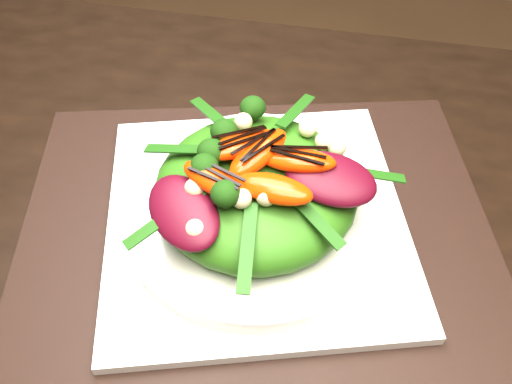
% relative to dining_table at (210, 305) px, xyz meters
% --- Properties ---
extents(dining_table, '(1.60, 0.90, 0.75)m').
position_rel_dining_table_xyz_m(dining_table, '(0.00, 0.00, 0.00)').
color(dining_table, black).
rests_on(dining_table, floor).
extents(placemat, '(0.54, 0.46, 0.00)m').
position_rel_dining_table_xyz_m(placemat, '(0.03, 0.09, 0.02)').
color(placemat, black).
rests_on(placemat, dining_table).
extents(plate_base, '(0.36, 0.36, 0.01)m').
position_rel_dining_table_xyz_m(plate_base, '(0.03, 0.09, 0.03)').
color(plate_base, silver).
rests_on(plate_base, placemat).
extents(salad_bowl, '(0.31, 0.31, 0.02)m').
position_rel_dining_table_xyz_m(salad_bowl, '(0.03, 0.09, 0.04)').
color(salad_bowl, silver).
rests_on(salad_bowl, plate_base).
extents(lettuce_mound, '(0.25, 0.25, 0.06)m').
position_rel_dining_table_xyz_m(lettuce_mound, '(0.03, 0.09, 0.07)').
color(lettuce_mound, '#2E6412').
rests_on(lettuce_mound, salad_bowl).
extents(radicchio_leaf, '(0.09, 0.06, 0.02)m').
position_rel_dining_table_xyz_m(radicchio_leaf, '(0.09, 0.08, 0.11)').
color(radicchio_leaf, '#3D0612').
rests_on(radicchio_leaf, lettuce_mound).
extents(orange_segment, '(0.07, 0.05, 0.02)m').
position_rel_dining_table_xyz_m(orange_segment, '(0.01, 0.10, 0.12)').
color(orange_segment, red).
rests_on(orange_segment, lettuce_mound).
extents(broccoli_floret, '(0.04, 0.04, 0.04)m').
position_rel_dining_table_xyz_m(broccoli_floret, '(-0.04, 0.10, 0.11)').
color(broccoli_floret, black).
rests_on(broccoli_floret, lettuce_mound).
extents(macadamia_nut, '(0.02, 0.02, 0.02)m').
position_rel_dining_table_xyz_m(macadamia_nut, '(0.06, 0.06, 0.11)').
color(macadamia_nut, '#F5E9AC').
rests_on(macadamia_nut, lettuce_mound).
extents(balsamic_drizzle, '(0.04, 0.02, 0.00)m').
position_rel_dining_table_xyz_m(balsamic_drizzle, '(0.01, 0.10, 0.12)').
color(balsamic_drizzle, black).
rests_on(balsamic_drizzle, orange_segment).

